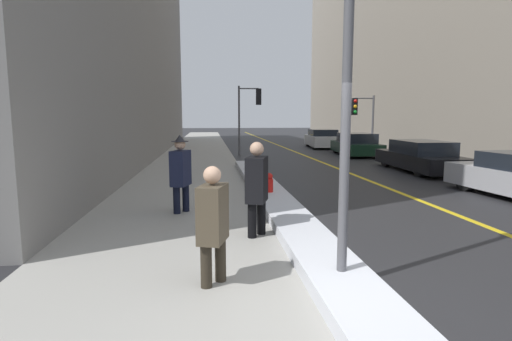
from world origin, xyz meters
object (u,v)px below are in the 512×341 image
Objects in this scene: traffic_light_near at (251,105)px; pedestrian_nearside at (213,220)px; pedestrian_with_shoulder_bag at (257,185)px; pedestrian_in_fedora at (181,171)px; parked_car_dark_green at (356,145)px; lamp_post at (348,40)px; traffic_light_far at (361,113)px; fire_hydrant at (269,187)px; parked_car_black at (420,157)px; parked_car_white at (322,139)px.

traffic_light_near is 17.98m from pedestrian_nearside.
pedestrian_in_fedora reaches higher than pedestrian_with_shoulder_bag.
lamp_post is at bearing 163.09° from parked_car_dark_green.
traffic_light_far is at bearing -179.40° from parked_car_dark_green.
traffic_light_near is 5.53× the size of fire_hydrant.
traffic_light_near reaches higher than pedestrian_with_shoulder_bag.
pedestrian_with_shoulder_bag is at bearing 58.52° from traffic_light_far.
pedestrian_nearside is 0.30× the size of parked_car_black.
traffic_light_far is 15.04m from pedestrian_in_fedora.
traffic_light_near is 0.83× the size of parked_car_white.
parked_car_black is 1.06× the size of parked_car_white.
traffic_light_far is 12.97m from fire_hydrant.
traffic_light_near reaches higher than pedestrian_nearside.
parked_car_dark_green is (6.61, 17.01, -2.40)m from lamp_post.
traffic_light_far is at bearing -12.07° from traffic_light_near.
lamp_post is at bearing 45.47° from pedestrian_in_fedora.
pedestrian_in_fedora is at bearing 160.63° from parked_car_white.
traffic_light_near is 6.04m from traffic_light_far.
parked_car_white is at bearing 172.56° from pedestrian_in_fedora.
traffic_light_far reaches higher than parked_car_white.
pedestrian_with_shoulder_bag is at bearing -91.83° from traffic_light_near.
pedestrian_nearside is at bearing 59.25° from traffic_light_far.
pedestrian_in_fedora is (-1.45, 1.94, 0.01)m from pedestrian_with_shoulder_bag.
traffic_light_far is at bearing 170.36° from pedestrian_nearside.
traffic_light_near reaches higher than parked_car_white.
traffic_light_far is (5.80, -1.65, -0.43)m from traffic_light_near.
pedestrian_in_fedora is at bearing 126.29° from parked_car_black.
pedestrian_nearside is 2.16m from pedestrian_with_shoulder_bag.
lamp_post reaches higher than pedestrian_with_shoulder_bag.
parked_car_dark_green is at bearing 171.23° from pedestrian_nearside.
parked_car_white reaches higher than parked_car_black.
lamp_post is 7.14× the size of fire_hydrant.
lamp_post is 12.36m from parked_car_black.
pedestrian_in_fedora is at bearing 149.71° from parked_car_dark_green.
parked_car_dark_green is (5.84, -0.94, -2.21)m from traffic_light_near.
parked_car_dark_green is at bearing 60.07° from fire_hydrant.
pedestrian_in_fedora reaches higher than parked_car_white.
parked_car_black is at bearing 86.81° from traffic_light_far.
traffic_light_far is at bearing -172.76° from parked_car_white.
parked_car_black is at bearing -173.37° from parked_car_white.
pedestrian_with_shoulder_bag is 16.52m from parked_car_dark_green.
traffic_light_near reaches higher than traffic_light_far.
pedestrian_in_fedora is at bearing 50.13° from traffic_light_far.
lamp_post reaches higher than fire_hydrant.
pedestrian_in_fedora is at bearing -151.45° from fire_hydrant.
pedestrian_nearside is (-2.35, -17.71, -1.96)m from traffic_light_near.
parked_car_white is at bearing 74.48° from lamp_post.
lamp_post is at bearing 36.73° from pedestrian_with_shoulder_bag.
fire_hydrant is (-6.45, -17.51, -0.27)m from parked_car_white.
traffic_light_far is at bearing 169.63° from pedestrian_with_shoulder_bag.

